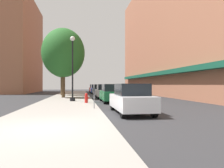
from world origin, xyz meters
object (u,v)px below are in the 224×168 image
at_px(lamppost, 73,67).
at_px(parking_meter_near, 94,95).
at_px(car_silver, 104,91).
at_px(tree_near, 62,61).
at_px(car_white, 131,99).
at_px(car_black, 99,90).
at_px(fire_hydrant, 86,98).
at_px(car_red, 94,88).
at_px(tree_mid, 63,53).
at_px(car_blue, 96,89).
at_px(car_green, 111,93).

xyz_separation_m(lamppost, parking_meter_near, (1.54, -6.27, -2.25)).
height_order(parking_meter_near, car_silver, car_silver).
bearing_deg(tree_near, parking_meter_near, -78.92).
distance_m(car_white, car_black, 19.71).
bearing_deg(lamppost, fire_hydrant, -60.48).
bearing_deg(car_red, tree_mid, -105.34).
relative_size(lamppost, tree_mid, 0.73).
xyz_separation_m(tree_near, car_blue, (5.38, 7.10, -4.23)).
height_order(car_green, car_blue, same).
xyz_separation_m(tree_mid, car_blue, (4.74, 12.90, -4.49)).
relative_size(lamppost, parking_meter_near, 4.50).
bearing_deg(car_white, lamppost, 112.28).
distance_m(tree_mid, car_blue, 14.46).
relative_size(fire_hydrant, car_silver, 0.18).
bearing_deg(fire_hydrant, car_blue, 83.57).
xyz_separation_m(car_silver, car_black, (0.00, 6.41, 0.00)).
relative_size(parking_meter_near, tree_near, 0.18).
xyz_separation_m(tree_near, car_silver, (5.38, -5.86, -4.23)).
height_order(tree_mid, car_red, tree_mid).
relative_size(tree_near, car_silver, 1.71).
xyz_separation_m(parking_meter_near, car_blue, (1.95, 24.64, -0.14)).
bearing_deg(tree_mid, parking_meter_near, -76.62).
xyz_separation_m(parking_meter_near, car_black, (1.95, 18.09, -0.14)).
distance_m(fire_hydrant, car_white, 6.24).
bearing_deg(car_black, car_white, -88.59).
xyz_separation_m(lamppost, tree_near, (-1.89, 11.28, 1.84)).
bearing_deg(car_black, fire_hydrant, -98.00).
xyz_separation_m(fire_hydrant, car_silver, (2.31, 7.51, 0.29)).
xyz_separation_m(tree_near, car_red, (5.38, 13.17, -4.23)).
bearing_deg(car_silver, tree_near, 131.55).
height_order(fire_hydrant, tree_near, tree_near).
xyz_separation_m(car_green, car_black, (0.00, 12.42, 0.00)).
distance_m(parking_meter_near, car_white, 2.54).
bearing_deg(car_silver, tree_mid, 178.22).
bearing_deg(car_blue, lamppost, -98.85).
relative_size(lamppost, car_silver, 1.37).
relative_size(lamppost, car_black, 1.37).
bearing_deg(car_white, car_silver, 88.39).
distance_m(tree_near, car_blue, 9.86).
bearing_deg(tree_near, car_black, 5.77).
bearing_deg(car_green, car_red, 89.51).
xyz_separation_m(tree_mid, car_black, (4.74, 6.34, -4.49)).
height_order(car_white, car_blue, same).
bearing_deg(car_green, fire_hydrant, -147.59).
distance_m(car_silver, car_red, 19.03).
relative_size(car_white, car_green, 1.00).
relative_size(tree_mid, car_white, 1.87).
height_order(tree_near, car_red, tree_near).
height_order(fire_hydrant, car_black, car_black).
bearing_deg(tree_near, tree_mid, -83.68).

